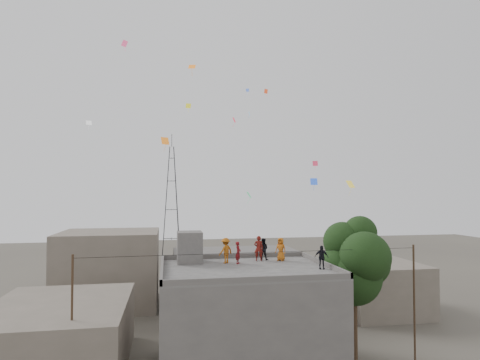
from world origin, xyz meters
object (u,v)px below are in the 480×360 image
object	(u,v)px
transmission_tower	(171,203)
person_red_adult	(259,248)
person_dark_adult	(321,257)
tree	(355,263)
stair_head_box	(190,247)

from	to	relation	value
transmission_tower	person_red_adult	xyz separation A→B (m)	(5.37, -37.61, -2.14)
transmission_tower	person_dark_adult	bearing A→B (deg)	-78.44
tree	person_red_adult	size ratio (longest dim) A/B	5.47
person_red_adult	person_dark_adult	distance (m)	4.61
transmission_tower	person_dark_adult	distance (m)	41.99
person_red_adult	person_dark_adult	world-z (taller)	person_red_adult
tree	person_dark_adult	bearing A→B (deg)	-150.53
stair_head_box	transmission_tower	bearing A→B (deg)	91.23
transmission_tower	person_red_adult	distance (m)	38.05
transmission_tower	person_red_adult	world-z (taller)	transmission_tower
stair_head_box	person_red_adult	distance (m)	4.57
tree	stair_head_box	bearing A→B (deg)	169.26
stair_head_box	tree	size ratio (longest dim) A/B	0.22
stair_head_box	transmission_tower	size ratio (longest dim) A/B	0.10
transmission_tower	person_dark_adult	size ratio (longest dim) A/B	14.36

